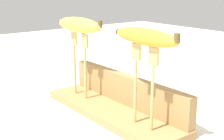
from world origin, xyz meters
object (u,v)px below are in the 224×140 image
banana_raised_left (79,25)px  banana_raised_right (145,37)px  fork_stand_left (80,59)px  banana_chunk_near (114,81)px  fork_stand_right (144,79)px

banana_raised_left → banana_raised_right: bearing=0.0°
fork_stand_left → banana_chunk_near: size_ratio=3.46×
fork_stand_left → banana_raised_left: bearing=-173.8°
banana_raised_right → banana_chunk_near: bearing=152.5°
fork_stand_left → fork_stand_right: size_ratio=0.98×
banana_raised_left → banana_raised_right: 0.26m
fork_stand_left → banana_chunk_near: 0.20m
fork_stand_right → banana_raised_left: 0.27m
fork_stand_right → banana_chunk_near: size_ratio=3.52×
fork_stand_left → fork_stand_right: 0.26m
banana_raised_left → banana_chunk_near: 0.26m
fork_stand_left → fork_stand_right: bearing=-0.0°
fork_stand_left → banana_raised_right: 0.27m
banana_raised_left → banana_raised_right: banana_raised_left is taller
fork_stand_left → banana_raised_left: banana_raised_left is taller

